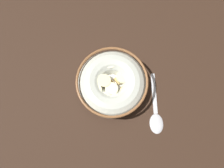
# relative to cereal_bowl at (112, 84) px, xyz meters

# --- Properties ---
(ground_plane) EXTENTS (0.99, 0.99, 0.02)m
(ground_plane) POSITION_rel_cereal_bowl_xyz_m (-0.00, -0.00, -0.04)
(ground_plane) COLOR #332116
(cereal_bowl) EXTENTS (0.17, 0.17, 0.06)m
(cereal_bowl) POSITION_rel_cereal_bowl_xyz_m (0.00, 0.00, 0.00)
(cereal_bowl) COLOR beige
(cereal_bowl) RESTS_ON ground_plane
(spoon) EXTENTS (0.08, 0.15, 0.01)m
(spoon) POSITION_rel_cereal_bowl_xyz_m (-0.06, 0.12, -0.03)
(spoon) COLOR silver
(spoon) RESTS_ON ground_plane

